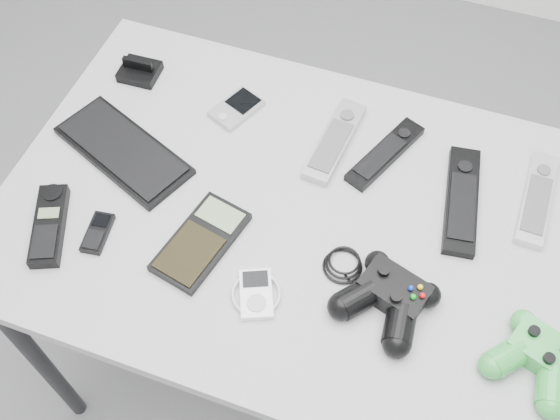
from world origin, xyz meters
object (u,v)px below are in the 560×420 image
(desk, at_px, (308,235))
(remote_black_b, at_px, (462,200))
(mp3_player, at_px, (256,294))
(cordless_handset, at_px, (49,225))
(mobile_phone, at_px, (98,233))
(remote_silver_a, at_px, (335,140))
(controller_green, at_px, (539,356))
(controller_black, at_px, (389,296))
(remote_silver_b, at_px, (537,198))
(remote_black_a, at_px, (385,153))
(pda_keyboard, at_px, (123,150))
(pda, at_px, (236,108))
(calculator, at_px, (201,241))

(desk, distance_m, remote_black_b, 0.30)
(mp3_player, bearing_deg, cordless_handset, 156.39)
(desk, bearing_deg, mobile_phone, -154.32)
(remote_silver_a, relative_size, controller_green, 1.39)
(remote_black_b, height_order, controller_black, controller_black)
(remote_black_b, height_order, remote_silver_b, remote_black_b)
(remote_black_b, distance_m, remote_silver_b, 0.14)
(desk, xyz_separation_m, controller_green, (0.44, -0.15, 0.09))
(mp3_player, distance_m, controller_green, 0.47)
(remote_black_a, relative_size, mobile_phone, 2.36)
(remote_black_b, relative_size, controller_green, 1.56)
(cordless_handset, bearing_deg, desk, -0.18)
(pda_keyboard, xyz_separation_m, cordless_handset, (-0.04, -0.21, 0.00))
(controller_black, bearing_deg, remote_black_b, 90.06)
(pda, distance_m, calculator, 0.33)
(calculator, bearing_deg, remote_silver_a, 74.67)
(pda_keyboard, height_order, remote_silver_a, remote_silver_a)
(remote_silver_b, xyz_separation_m, cordless_handset, (-0.84, -0.36, 0.00))
(calculator, relative_size, controller_green, 1.23)
(pda, bearing_deg, mobile_phone, -86.04)
(controller_black, bearing_deg, desk, 163.00)
(calculator, bearing_deg, mobile_phone, -153.99)
(desk, xyz_separation_m, remote_silver_a, (-0.01, 0.18, 0.08))
(controller_black, bearing_deg, calculator, -162.51)
(mobile_phone, xyz_separation_m, cordless_handset, (-0.09, -0.02, 0.01))
(remote_silver_b, height_order, mp3_player, remote_silver_b)
(remote_black_b, xyz_separation_m, remote_silver_b, (0.13, 0.05, -0.00))
(remote_silver_a, xyz_separation_m, calculator, (-0.16, -0.31, -0.00))
(mobile_phone, relative_size, calculator, 0.45)
(cordless_handset, height_order, controller_green, controller_green)
(remote_black_a, xyz_separation_m, mp3_player, (-0.13, -0.37, -0.00))
(pda, distance_m, remote_silver_b, 0.62)
(cordless_handset, distance_m, controller_black, 0.63)
(cordless_handset, height_order, calculator, cordless_handset)
(remote_silver_a, bearing_deg, controller_black, -53.28)
(remote_silver_a, bearing_deg, remote_black_a, 7.41)
(controller_black, bearing_deg, controller_green, 12.81)
(remote_silver_b, xyz_separation_m, controller_black, (-0.21, -0.30, 0.02))
(remote_black_b, distance_m, cordless_handset, 0.77)
(cordless_handset, bearing_deg, controller_black, -17.53)
(remote_silver_a, height_order, controller_green, controller_green)
(pda, xyz_separation_m, remote_silver_a, (0.22, -0.02, 0.00))
(calculator, bearing_deg, mp3_player, -13.62)
(pda, distance_m, mp3_player, 0.43)
(remote_silver_b, bearing_deg, pda_keyboard, -167.33)
(pda_keyboard, relative_size, calculator, 1.52)
(pda_keyboard, relative_size, controller_green, 1.87)
(remote_black_b, xyz_separation_m, controller_black, (-0.08, -0.25, 0.02))
(cordless_handset, xyz_separation_m, controller_green, (0.88, 0.04, 0.01))
(pda_keyboard, distance_m, remote_silver_b, 0.81)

